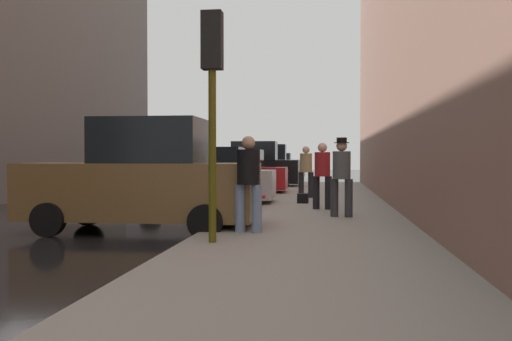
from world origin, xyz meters
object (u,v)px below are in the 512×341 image
(pedestrian_in_tan_coat, at_px, (306,169))
(parked_black_suv, at_px, (252,167))
(parked_red_hatchback, at_px, (234,174))
(pedestrian_in_red_jacket, at_px, (322,172))
(parked_bronze_suv, at_px, (143,180))
(parked_white_van, at_px, (265,165))
(traffic_light, at_px, (212,75))
(pedestrian_with_beanie, at_px, (342,173))
(fire_hydrant, at_px, (257,195))
(duffel_bag, at_px, (303,198))
(parked_dark_green_sedan, at_px, (274,167))
(parked_silver_sedan, at_px, (206,179))
(pedestrian_in_jeans, at_px, (248,179))

(pedestrian_in_tan_coat, bearing_deg, parked_black_suv, 110.07)
(parked_red_hatchback, height_order, pedestrian_in_red_jacket, pedestrian_in_red_jacket)
(parked_black_suv, distance_m, pedestrian_in_tan_coat, 8.47)
(parked_red_hatchback, bearing_deg, parked_bronze_suv, -90.00)
(parked_red_hatchback, distance_m, parked_white_van, 11.06)
(traffic_light, bearing_deg, pedestrian_in_tan_coat, 84.11)
(pedestrian_with_beanie, bearing_deg, traffic_light, -116.81)
(parked_red_hatchback, height_order, parked_white_van, parked_white_van)
(parked_bronze_suv, relative_size, traffic_light, 1.28)
(fire_hydrant, distance_m, traffic_light, 6.44)
(pedestrian_with_beanie, height_order, duffel_bag, pedestrian_with_beanie)
(fire_hydrant, xyz_separation_m, pedestrian_in_tan_coat, (1.10, 4.19, 0.61))
(parked_dark_green_sedan, distance_m, pedestrian_in_red_jacket, 23.84)
(parked_silver_sedan, height_order, pedestrian_in_tan_coat, pedestrian_in_tan_coat)
(parked_red_hatchback, bearing_deg, pedestrian_in_red_jacket, -63.65)
(parked_silver_sedan, relative_size, parked_dark_green_sedan, 1.00)
(parked_black_suv, height_order, parked_white_van, same)
(parked_silver_sedan, height_order, fire_hydrant, parked_silver_sedan)
(parked_red_hatchback, distance_m, pedestrian_in_red_jacket, 7.88)
(parked_bronze_suv, xyz_separation_m, pedestrian_in_jeans, (2.24, -0.95, 0.07))
(parked_white_van, relative_size, parked_dark_green_sedan, 1.10)
(parked_white_van, distance_m, pedestrian_in_jeans, 22.98)
(fire_hydrant, distance_m, pedestrian_in_tan_coat, 4.37)
(parked_red_hatchback, height_order, parked_dark_green_sedan, same)
(parked_bronze_suv, relative_size, fire_hydrant, 6.55)
(parked_bronze_suv, bearing_deg, parked_silver_sedan, 90.00)
(parked_black_suv, relative_size, pedestrian_in_jeans, 2.71)
(pedestrian_in_jeans, bearing_deg, parked_red_hatchback, 100.76)
(pedestrian_with_beanie, relative_size, duffel_bag, 4.04)
(traffic_light, xyz_separation_m, pedestrian_in_red_jacket, (1.64, 6.00, -1.65))
(parked_black_suv, height_order, fire_hydrant, parked_black_suv)
(fire_hydrant, bearing_deg, pedestrian_with_beanie, -41.56)
(parked_silver_sedan, distance_m, pedestrian_with_beanie, 5.49)
(parked_white_van, bearing_deg, parked_bronze_suv, -90.00)
(parked_red_hatchback, xyz_separation_m, parked_black_suv, (-0.00, 5.13, 0.18))
(parked_bronze_suv, bearing_deg, parked_red_hatchback, 90.00)
(pedestrian_with_beanie, relative_size, pedestrian_in_jeans, 1.04)
(parked_bronze_suv, bearing_deg, pedestrian_with_beanie, 26.17)
(parked_dark_green_sedan, bearing_deg, pedestrian_in_red_jacket, -81.57)
(parked_white_van, bearing_deg, traffic_light, -85.60)
(parked_white_van, bearing_deg, parked_black_suv, -90.00)
(parked_red_hatchback, relative_size, pedestrian_in_jeans, 2.48)
(pedestrian_in_red_jacket, height_order, duffel_bag, pedestrian_in_red_jacket)
(pedestrian_with_beanie, bearing_deg, parked_silver_sedan, 135.99)
(pedestrian_with_beanie, bearing_deg, fire_hydrant, 138.44)
(parked_black_suv, height_order, pedestrian_in_jeans, parked_black_suv)
(parked_black_suv, bearing_deg, parked_red_hatchback, -90.00)
(fire_hydrant, height_order, pedestrian_in_tan_coat, pedestrian_in_tan_coat)
(parked_white_van, relative_size, traffic_light, 1.29)
(parked_red_hatchback, xyz_separation_m, pedestrian_in_red_jacket, (3.49, -7.05, 0.26))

